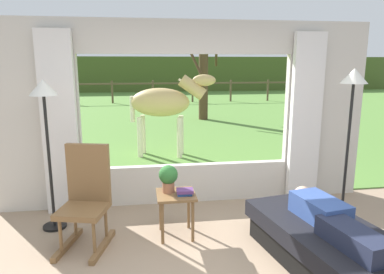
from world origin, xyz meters
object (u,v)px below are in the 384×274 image
at_px(book_stack, 185,192).
at_px(horse, 164,103).
at_px(reclining_person, 330,218).
at_px(side_table, 176,201).
at_px(floor_lamp_left, 45,110).
at_px(floor_lamp_right, 352,99).
at_px(recliner_sofa, 325,244).
at_px(potted_plant, 168,177).
at_px(pasture_tree, 204,72).
at_px(rocking_chair, 86,197).

distance_m(book_stack, horse, 3.72).
bearing_deg(reclining_person, side_table, 138.20).
distance_m(floor_lamp_left, horse, 3.57).
bearing_deg(floor_lamp_right, recliner_sofa, -128.70).
xyz_separation_m(recliner_sofa, side_table, (-1.40, 0.81, 0.21)).
height_order(side_table, horse, horse).
xyz_separation_m(potted_plant, book_stack, (0.17, -0.12, -0.15)).
bearing_deg(pasture_tree, potted_plant, -102.83).
height_order(rocking_chair, horse, horse).
height_order(rocking_chair, pasture_tree, pasture_tree).
height_order(side_table, floor_lamp_left, floor_lamp_left).
bearing_deg(potted_plant, floor_lamp_right, 2.13).
height_order(recliner_sofa, floor_lamp_left, floor_lamp_left).
height_order(potted_plant, horse, horse).
distance_m(floor_lamp_left, pasture_tree, 8.64).
xyz_separation_m(rocking_chair, floor_lamp_left, (-0.47, 0.47, 0.91)).
height_order(horse, pasture_tree, pasture_tree).
bearing_deg(reclining_person, horse, 95.70).
relative_size(side_table, pasture_tree, 0.16).
bearing_deg(rocking_chair, reclining_person, -4.84).
bearing_deg(horse, reclining_person, 28.26).
bearing_deg(rocking_chair, pasture_tree, 85.69).
xyz_separation_m(horse, pasture_tree, (1.70, 4.80, 0.52)).
bearing_deg(side_table, recliner_sofa, -30.08).
relative_size(floor_lamp_left, horse, 0.99).
relative_size(rocking_chair, side_table, 2.15).
height_order(floor_lamp_left, floor_lamp_right, floor_lamp_right).
xyz_separation_m(floor_lamp_right, pasture_tree, (-0.34, 8.27, 0.12)).
xyz_separation_m(recliner_sofa, potted_plant, (-1.48, 0.87, 0.48)).
distance_m(potted_plant, floor_lamp_left, 1.61).
height_order(floor_lamp_left, horse, floor_lamp_left).
bearing_deg(horse, floor_lamp_right, 42.80).
distance_m(side_table, potted_plant, 0.29).
bearing_deg(book_stack, floor_lamp_left, 162.82).
bearing_deg(horse, rocking_chair, -4.61).
distance_m(side_table, pasture_tree, 8.70).
bearing_deg(floor_lamp_right, potted_plant, -177.87).
height_order(rocking_chair, floor_lamp_left, floor_lamp_left).
xyz_separation_m(rocking_chair, horse, (1.11, 3.66, 0.61)).
relative_size(rocking_chair, pasture_tree, 0.35).
height_order(rocking_chair, floor_lamp_right, floor_lamp_right).
bearing_deg(floor_lamp_right, reclining_person, -127.29).
height_order(reclining_person, side_table, reclining_person).
relative_size(recliner_sofa, rocking_chair, 1.64).
bearing_deg(horse, floor_lamp_left, -14.05).
bearing_deg(potted_plant, floor_lamp_left, 165.19).
distance_m(side_table, book_stack, 0.17).
relative_size(recliner_sofa, book_stack, 9.41).
relative_size(potted_plant, book_stack, 1.64).
relative_size(book_stack, floor_lamp_right, 0.10).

